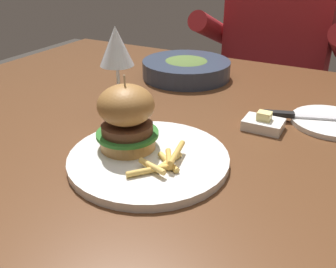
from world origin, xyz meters
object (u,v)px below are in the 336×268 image
object	(u,v)px
main_plate	(149,159)
butter_dish	(263,124)
burger_sandwich	(127,117)
soup_bowl	(186,68)
table_knife	(306,116)
diner_person	(272,89)
wine_glass	(116,50)
bread_plate	(331,122)

from	to	relation	value
main_plate	butter_dish	bearing A→B (deg)	58.36
burger_sandwich	soup_bowl	world-z (taller)	burger_sandwich
table_knife	butter_dish	bearing A→B (deg)	-133.31
soup_bowl	diner_person	bearing A→B (deg)	76.55
butter_dish	table_knife	bearing A→B (deg)	46.69
main_plate	diner_person	xyz separation A→B (m)	(-0.02, 0.95, -0.18)
main_plate	burger_sandwich	xyz separation A→B (m)	(-0.05, 0.01, 0.06)
wine_glass	soup_bowl	bearing A→B (deg)	86.07
bread_plate	table_knife	size ratio (longest dim) A/B	0.78
main_plate	burger_sandwich	world-z (taller)	burger_sandwich
main_plate	wine_glass	bearing A→B (deg)	137.22
butter_dish	main_plate	bearing A→B (deg)	-121.64
table_knife	diner_person	world-z (taller)	diner_person
main_plate	table_knife	size ratio (longest dim) A/B	1.33
table_knife	butter_dish	world-z (taller)	butter_dish
burger_sandwich	bread_plate	xyz separation A→B (m)	(0.29, 0.29, -0.06)
soup_bowl	diner_person	size ratio (longest dim) A/B	0.20
main_plate	soup_bowl	distance (m)	0.45
burger_sandwich	soup_bowl	bearing A→B (deg)	102.70
burger_sandwich	bread_plate	bearing A→B (deg)	45.17
table_knife	diner_person	xyz separation A→B (m)	(-0.22, 0.66, -0.19)
main_plate	burger_sandwich	distance (m)	0.08
wine_glass	butter_dish	bearing A→B (deg)	12.53
burger_sandwich	table_knife	bearing A→B (deg)	48.60
bread_plate	soup_bowl	bearing A→B (deg)	161.15
burger_sandwich	table_knife	distance (m)	0.37
table_knife	soup_bowl	size ratio (longest dim) A/B	0.85
butter_dish	soup_bowl	xyz separation A→B (m)	(-0.27, 0.22, 0.01)
wine_glass	diner_person	size ratio (longest dim) A/B	0.15
butter_dish	soup_bowl	distance (m)	0.35
soup_bowl	diner_person	world-z (taller)	diner_person
butter_dish	diner_person	bearing A→B (deg)	101.44
burger_sandwich	bread_plate	distance (m)	0.42
burger_sandwich	wine_glass	world-z (taller)	wine_glass
burger_sandwich	diner_person	xyz separation A→B (m)	(0.03, 0.94, -0.25)
butter_dish	bread_plate	bearing A→B (deg)	37.37
table_knife	butter_dish	xyz separation A→B (m)	(-0.07, -0.07, -0.00)
diner_person	bread_plate	bearing A→B (deg)	-67.94
table_knife	diner_person	size ratio (longest dim) A/B	0.17
table_knife	main_plate	bearing A→B (deg)	-124.90
main_plate	table_knife	bearing A→B (deg)	55.10
table_knife	butter_dish	distance (m)	0.10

